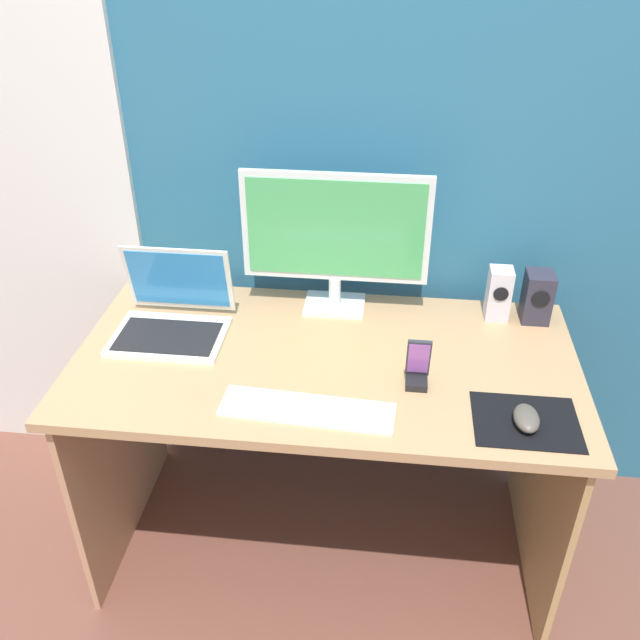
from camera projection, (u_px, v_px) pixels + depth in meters
ground_plane at (324, 539)px, 2.23m from camera, size 8.00×8.00×0.00m
wall_back at (342, 122)px, 1.92m from camera, size 6.00×0.04×2.50m
door_left at (7, 191)px, 2.12m from camera, size 0.82×0.02×2.02m
desk at (325, 402)px, 1.92m from camera, size 1.36×0.70×0.74m
monitor at (335, 236)px, 1.94m from camera, size 0.54×0.14×0.42m
speaker_right at (537, 297)px, 1.96m from camera, size 0.08×0.09×0.15m
speaker_near_monitor at (499, 294)px, 1.97m from camera, size 0.07×0.07×0.16m
laptop at (172, 317)px, 1.93m from camera, size 0.31×0.27×0.23m
keyboard_external at (307, 410)px, 1.65m from camera, size 0.43×0.14×0.01m
mousepad at (526, 421)px, 1.62m from camera, size 0.25×0.20×0.00m
mouse at (526, 418)px, 1.60m from camera, size 0.06×0.10×0.04m
phone_in_dock at (417, 369)px, 1.71m from camera, size 0.06×0.06×0.14m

